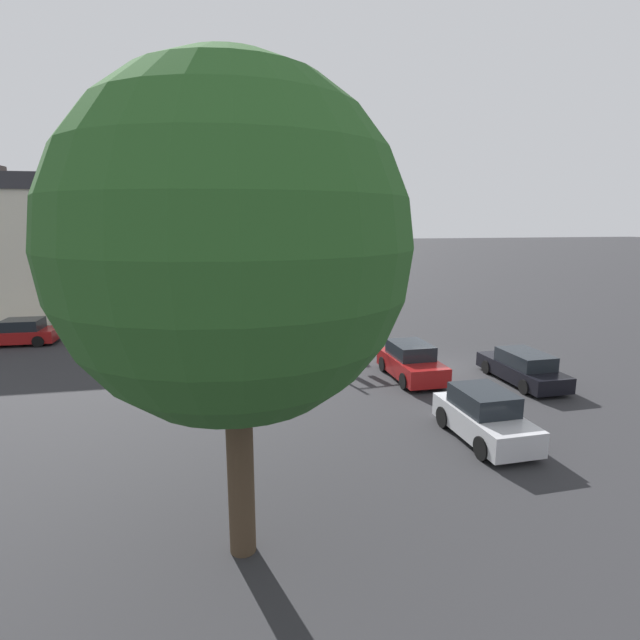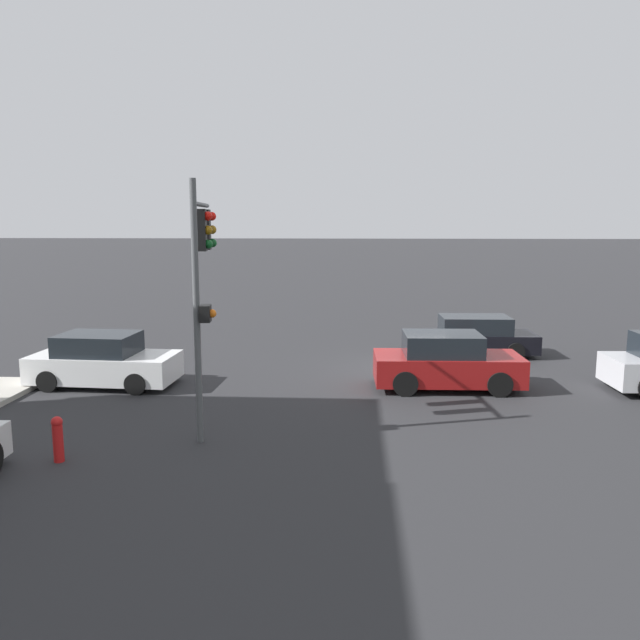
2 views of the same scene
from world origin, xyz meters
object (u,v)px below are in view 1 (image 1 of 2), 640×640
traffic_signal (300,278)px  crossing_car_0 (484,417)px  street_tree (233,248)px  crossing_car_3 (411,362)px  crossing_car_1 (523,368)px  crossing_car_2 (349,320)px  parked_car_0 (225,324)px  parked_car_2 (21,333)px  fire_hydrant (261,332)px  parked_car_1 (131,328)px

traffic_signal → crossing_car_0: (-12.27, -3.95, -3.12)m
street_tree → traffic_signal: (16.28, -3.91, -2.56)m
crossing_car_0 → crossing_car_3: 6.37m
crossing_car_0 → crossing_car_3: (6.37, -0.06, -0.02)m
crossing_car_1 → crossing_car_2: bearing=21.4°
parked_car_0 → street_tree: bearing=88.6°
street_tree → traffic_signal: street_tree is taller
crossing_car_1 → crossing_car_2: (11.30, 4.73, 0.05)m
parked_car_2 → crossing_car_2: bearing=179.9°
parked_car_0 → parked_car_2: size_ratio=1.05×
crossing_car_1 → fire_hydrant: crossing_car_1 is taller
street_tree → traffic_signal: size_ratio=1.77×
traffic_signal → parked_car_2: (4.33, 15.24, -3.21)m
parked_car_2 → street_tree: bearing=120.0°
crossing_car_3 → parked_car_0: size_ratio=1.02×
parked_car_2 → parked_car_0: bearing=-179.0°
street_tree → parked_car_2: 24.21m
crossing_car_0 → fire_hydrant: 15.89m
traffic_signal → crossing_car_3: (-5.90, -4.01, -3.13)m
crossing_car_3 → fire_hydrant: (8.38, 5.93, -0.25)m
parked_car_1 → fire_hydrant: size_ratio=4.89×
street_tree → crossing_car_1: (8.87, -12.42, -5.78)m
crossing_car_1 → crossing_car_2: 12.25m
street_tree → crossing_car_1: bearing=-54.5°
parked_car_0 → parked_car_1: size_ratio=0.90×
crossing_car_0 → crossing_car_2: (16.17, 0.17, -0.05)m
street_tree → crossing_car_0: (4.00, -7.86, -5.67)m
crossing_car_1 → fire_hydrant: 14.38m
street_tree → fire_hydrant: (18.76, -1.98, -5.94)m
parked_car_2 → crossing_car_1: bearing=154.9°
crossing_car_1 → parked_car_0: bearing=45.4°
crossing_car_2 → crossing_car_3: 9.79m
traffic_signal → parked_car_1: 10.75m
traffic_signal → crossing_car_1: 11.74m
crossing_car_2 → parked_car_2: (0.43, 19.02, -0.04)m
traffic_signal → fire_hydrant: size_ratio=6.03×
traffic_signal → crossing_car_3: traffic_signal is taller
crossing_car_1 → parked_car_0: parked_car_0 is taller
crossing_car_2 → parked_car_2: 19.02m
crossing_car_0 → parked_car_0: 18.35m
street_tree → parked_car_0: bearing=0.1°
street_tree → crossing_car_2: (20.17, -7.69, -5.73)m
parked_car_0 → parked_car_1: (-0.07, 5.43, 0.01)m
street_tree → crossing_car_3: size_ratio=2.38×
traffic_signal → crossing_car_1: bearing=42.9°
crossing_car_1 → crossing_car_3: size_ratio=1.11×
crossing_car_0 → parked_car_0: bearing=-156.7°
street_tree → crossing_car_2: street_tree is taller
traffic_signal → fire_hydrant: bearing=-148.2°
crossing_car_2 → crossing_car_3: size_ratio=1.01×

